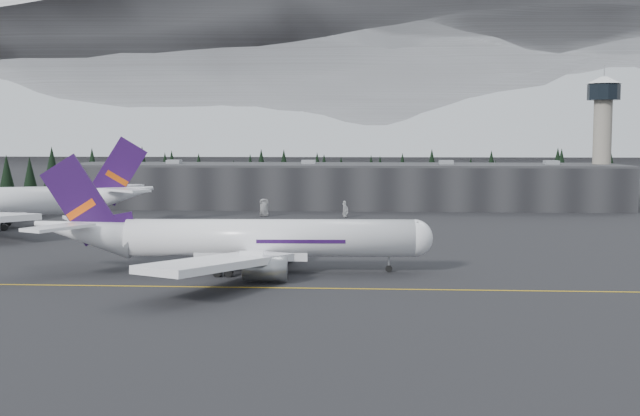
# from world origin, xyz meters

# --- Properties ---
(ground) EXTENTS (1400.00, 1400.00, 0.00)m
(ground) POSITION_xyz_m (0.00, 0.00, 0.00)
(ground) COLOR black
(ground) RESTS_ON ground
(taxiline) EXTENTS (400.00, 0.40, 0.02)m
(taxiline) POSITION_xyz_m (0.00, -2.00, 0.01)
(taxiline) COLOR gold
(taxiline) RESTS_ON ground
(terminal) EXTENTS (160.00, 30.00, 12.60)m
(terminal) POSITION_xyz_m (0.00, 125.00, 6.30)
(terminal) COLOR black
(terminal) RESTS_ON ground
(control_tower) EXTENTS (10.00, 10.00, 37.70)m
(control_tower) POSITION_xyz_m (75.00, 128.00, 23.41)
(control_tower) COLOR gray
(control_tower) RESTS_ON ground
(treeline) EXTENTS (360.00, 20.00, 15.00)m
(treeline) POSITION_xyz_m (0.00, 162.00, 7.50)
(treeline) COLOR black
(treeline) RESTS_ON ground
(mountain_ridge) EXTENTS (4400.00, 900.00, 420.00)m
(mountain_ridge) POSITION_xyz_m (0.00, 1000.00, 0.00)
(mountain_ridge) COLOR white
(mountain_ridge) RESTS_ON ground
(jet_main) EXTENTS (61.18, 56.40, 17.98)m
(jet_main) POSITION_xyz_m (-12.37, 10.70, 5.07)
(jet_main) COLOR white
(jet_main) RESTS_ON ground
(gse_vehicle_a) EXTENTS (2.14, 4.61, 1.28)m
(gse_vehicle_a) POSITION_xyz_m (-19.21, 95.34, 0.64)
(gse_vehicle_a) COLOR silver
(gse_vehicle_a) RESTS_ON ground
(gse_vehicle_b) EXTENTS (4.30, 1.82, 1.45)m
(gse_vehicle_b) POSITION_xyz_m (1.84, 94.29, 0.73)
(gse_vehicle_b) COLOR silver
(gse_vehicle_b) RESTS_ON ground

